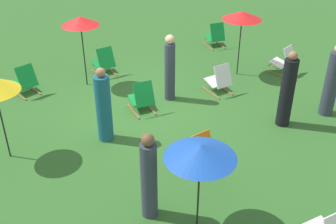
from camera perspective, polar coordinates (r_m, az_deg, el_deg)
ground_plane at (r=10.45m, az=-3.61°, el=0.45°), size 40.00×40.00×0.00m
deckchair_0 at (r=11.58m, az=-18.95°, el=4.00°), size 0.62×0.84×0.83m
deckchair_2 at (r=12.59m, az=15.58°, el=6.70°), size 0.66×0.86×0.83m
deckchair_3 at (r=14.12m, az=6.48°, el=10.26°), size 0.63×0.85×0.83m
deckchair_4 at (r=11.10m, az=7.03°, el=4.36°), size 0.50×0.78×0.83m
deckchair_5 at (r=12.20m, az=-8.72°, el=6.73°), size 0.49×0.77×0.83m
deckchair_6 at (r=8.29m, az=4.04°, el=-5.46°), size 0.51×0.78×0.83m
deckchair_9 at (r=10.16m, az=-3.58°, el=1.91°), size 0.57×0.82×0.83m
umbrella_0 at (r=11.74m, az=10.11°, el=12.86°), size 1.08×1.08×1.87m
umbrella_2 at (r=11.14m, az=-11.90°, el=12.06°), size 0.98×0.98×1.94m
umbrella_3 at (r=6.37m, az=4.45°, el=-5.40°), size 1.14×1.14×1.63m
person_0 at (r=9.77m, az=15.97°, el=2.73°), size 0.40×0.40×1.83m
person_1 at (r=9.00m, az=-8.79°, el=0.66°), size 0.43×0.43×1.71m
person_2 at (r=10.52m, az=0.25°, el=5.95°), size 0.37×0.37×1.74m
person_3 at (r=6.98m, az=-2.62°, el=-9.00°), size 0.32×0.32×1.67m
person_4 at (r=10.56m, az=21.45°, el=3.76°), size 0.35×0.35×1.79m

